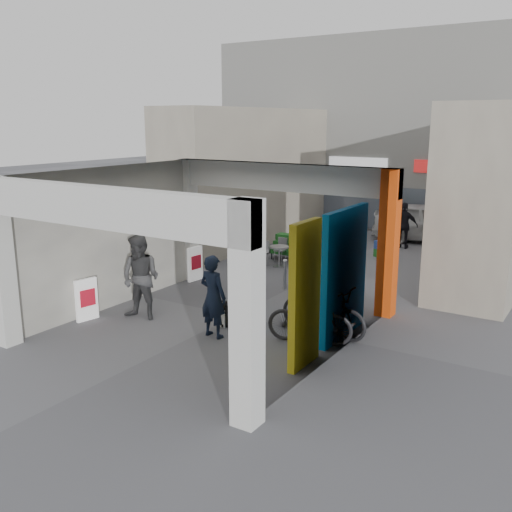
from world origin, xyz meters
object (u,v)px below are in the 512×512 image
Objects in this scene: man_with_dog at (213,296)px; bicycle_rear at (310,319)px; white_van at (431,222)px; cafe_set at (280,256)px; border_collie at (225,315)px; man_back_turned at (141,278)px; produce_stand at (289,250)px; bicycle_front at (323,310)px; man_elderly at (321,281)px; man_crates at (404,226)px.

man_with_dog is 2.11m from bicycle_rear.
man_with_dog is 12.54m from white_van.
bicycle_rear reaches higher than cafe_set.
man_back_turned reaches higher than border_collie.
produce_stand is 0.69× the size of bicycle_rear.
border_collie is at bearing -72.39° from man_with_dog.
white_van is (-0.84, 11.09, 0.20)m from bicycle_front.
cafe_set is 5.88m from border_collie.
border_collie is at bearing 156.93° from white_van.
man_elderly is (1.34, 2.12, 0.52)m from border_collie.
man_back_turned reaches higher than man_crates.
bicycle_rear is (2.09, 0.11, 0.29)m from border_collie.
man_with_dog reaches higher than cafe_set.
produce_stand is 4.64m from man_crates.
bicycle_rear is at bearing 167.05° from white_van.
bicycle_rear is (0.00, -0.63, -0.01)m from bicycle_front.
cafe_set is 0.73× the size of bicycle_rear.
man_with_dog reaches higher than man_elderly.
cafe_set is 1.05× the size of produce_stand.
man_elderly is 0.35× the size of white_van.
man_elderly is at bearing -108.77° from man_with_dog.
bicycle_front is (1.94, 1.39, -0.35)m from man_with_dog.
man_with_dog reaches higher than white_van.
man_crates is at bearing -88.79° from man_with_dog.
man_elderly reaches higher than white_van.
bicycle_rear is at bearing -77.34° from produce_stand.
bicycle_rear is at bearing -10.36° from border_collie.
man_back_turned is at bearing -110.39° from produce_stand.
cafe_set is at bearing 52.21° from man_crates.
cafe_set is at bearing 94.56° from border_collie.
bicycle_front is (1.34, -9.35, -0.29)m from man_crates.
cafe_set is 0.30× the size of white_van.
man_with_dog reaches higher than border_collie.
white_van is (1.10, 12.49, -0.16)m from man_with_dog.
produce_stand is 7.00m from man_back_turned.
white_van reaches higher than bicycle_rear.
produce_stand is 0.69× the size of man_with_dog.
man_with_dog is at bearing -93.47° from man_elderly.
man_crates reaches higher than bicycle_front.
man_back_turned is 12.89m from white_van.
cafe_set is 2.05× the size of border_collie.
man_crates is 0.93× the size of bicycle_rear.
man_with_dog is 2.41m from bicycle_front.
man_back_turned is 0.45× the size of white_van.
man_with_dog is 10.77m from man_crates.
man_back_turned is at bearing 114.26° from bicycle_front.
produce_stand reaches higher than border_collie.
bicycle_front is 11.13m from white_van.
man_elderly is at bearing -72.47° from produce_stand.
produce_stand is 0.81× the size of man_elderly.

